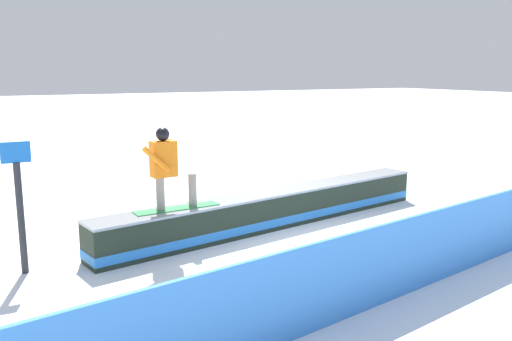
% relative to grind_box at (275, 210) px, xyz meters
% --- Properties ---
extents(ground_plane, '(120.00, 120.00, 0.00)m').
position_rel_grind_box_xyz_m(ground_plane, '(0.00, 0.00, -0.31)').
color(ground_plane, white).
extents(grind_box, '(7.34, 1.89, 0.68)m').
position_rel_grind_box_xyz_m(grind_box, '(0.00, 0.00, 0.00)').
color(grind_box, black).
rests_on(grind_box, ground_plane).
extents(snowboarder, '(1.46, 0.45, 1.37)m').
position_rel_grind_box_xyz_m(snowboarder, '(2.24, 0.37, 1.10)').
color(snowboarder, '#328E4E').
rests_on(snowboarder, grind_box).
extents(safety_fence, '(13.60, 2.40, 1.05)m').
position_rel_grind_box_xyz_m(safety_fence, '(0.00, 3.55, 0.22)').
color(safety_fence, '#3880E2').
rests_on(safety_fence, ground_plane).
extents(trail_marker, '(0.40, 0.10, 1.94)m').
position_rel_grind_box_xyz_m(trail_marker, '(4.46, 0.37, 0.73)').
color(trail_marker, '#262628').
rests_on(trail_marker, ground_plane).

